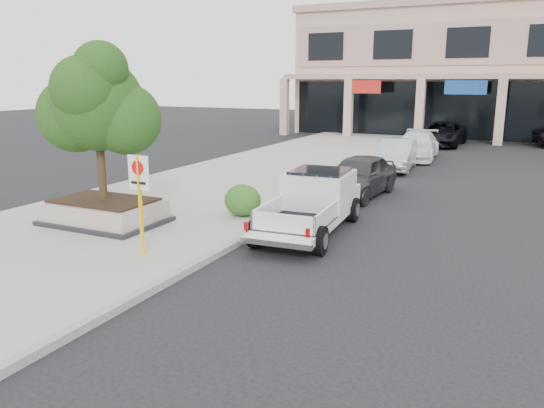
{
  "coord_description": "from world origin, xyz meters",
  "views": [
    {
      "loc": [
        4.78,
        -9.72,
        4.04
      ],
      "look_at": [
        -0.66,
        1.5,
        1.13
      ],
      "focal_mm": 35.0,
      "sensor_mm": 36.0,
      "label": 1
    }
  ],
  "objects_px": {
    "planter_tree": "(105,104)",
    "curb_car_d": "(442,134)",
    "curb_car_a": "(359,176)",
    "curb_car_c": "(417,146)",
    "curb_car_b": "(397,155)",
    "planter": "(105,212)",
    "pickup_truck": "(309,204)",
    "no_parking_sign": "(140,191)"
  },
  "relations": [
    {
      "from": "planter_tree",
      "to": "curb_car_a",
      "type": "height_order",
      "value": "planter_tree"
    },
    {
      "from": "curb_car_a",
      "to": "curb_car_d",
      "type": "relative_size",
      "value": 0.81
    },
    {
      "from": "curb_car_a",
      "to": "curb_car_c",
      "type": "bearing_deg",
      "value": 94.4
    },
    {
      "from": "no_parking_sign",
      "to": "curb_car_d",
      "type": "height_order",
      "value": "no_parking_sign"
    },
    {
      "from": "planter_tree",
      "to": "no_parking_sign",
      "type": "height_order",
      "value": "planter_tree"
    },
    {
      "from": "curb_car_a",
      "to": "curb_car_c",
      "type": "height_order",
      "value": "curb_car_a"
    },
    {
      "from": "planter",
      "to": "curb_car_a",
      "type": "height_order",
      "value": "curb_car_a"
    },
    {
      "from": "pickup_truck",
      "to": "curb_car_b",
      "type": "height_order",
      "value": "pickup_truck"
    },
    {
      "from": "curb_car_c",
      "to": "curb_car_b",
      "type": "bearing_deg",
      "value": -96.68
    },
    {
      "from": "no_parking_sign",
      "to": "curb_car_a",
      "type": "distance_m",
      "value": 9.29
    },
    {
      "from": "no_parking_sign",
      "to": "curb_car_b",
      "type": "relative_size",
      "value": 0.55
    },
    {
      "from": "curb_car_a",
      "to": "pickup_truck",
      "type": "bearing_deg",
      "value": -83.09
    },
    {
      "from": "planter",
      "to": "curb_car_a",
      "type": "bearing_deg",
      "value": 54.48
    },
    {
      "from": "planter",
      "to": "no_parking_sign",
      "type": "relative_size",
      "value": 1.39
    },
    {
      "from": "curb_car_a",
      "to": "curb_car_b",
      "type": "bearing_deg",
      "value": 95.72
    },
    {
      "from": "planter_tree",
      "to": "no_parking_sign",
      "type": "relative_size",
      "value": 1.74
    },
    {
      "from": "no_parking_sign",
      "to": "pickup_truck",
      "type": "height_order",
      "value": "no_parking_sign"
    },
    {
      "from": "planter_tree",
      "to": "curb_car_a",
      "type": "relative_size",
      "value": 0.93
    },
    {
      "from": "planter_tree",
      "to": "curb_car_b",
      "type": "bearing_deg",
      "value": 69.89
    },
    {
      "from": "planter",
      "to": "no_parking_sign",
      "type": "distance_m",
      "value": 3.47
    },
    {
      "from": "curb_car_c",
      "to": "curb_car_d",
      "type": "bearing_deg",
      "value": 83.75
    },
    {
      "from": "pickup_truck",
      "to": "curb_car_d",
      "type": "height_order",
      "value": "pickup_truck"
    },
    {
      "from": "planter",
      "to": "pickup_truck",
      "type": "distance_m",
      "value": 5.7
    },
    {
      "from": "curb_car_d",
      "to": "curb_car_c",
      "type": "bearing_deg",
      "value": -90.39
    },
    {
      "from": "curb_car_b",
      "to": "curb_car_d",
      "type": "relative_size",
      "value": 0.79
    },
    {
      "from": "no_parking_sign",
      "to": "curb_car_b",
      "type": "xyz_separation_m",
      "value": [
        2.26,
        15.27,
        -0.94
      ]
    },
    {
      "from": "pickup_truck",
      "to": "curb_car_a",
      "type": "relative_size",
      "value": 1.18
    },
    {
      "from": "planter",
      "to": "curb_car_b",
      "type": "xyz_separation_m",
      "value": [
        5.02,
        13.51,
        0.22
      ]
    },
    {
      "from": "curb_car_c",
      "to": "planter",
      "type": "bearing_deg",
      "value": -110.78
    },
    {
      "from": "planter_tree",
      "to": "curb_car_d",
      "type": "height_order",
      "value": "planter_tree"
    },
    {
      "from": "curb_car_b",
      "to": "curb_car_d",
      "type": "height_order",
      "value": "curb_car_d"
    },
    {
      "from": "planter_tree",
      "to": "curb_car_c",
      "type": "relative_size",
      "value": 0.81
    },
    {
      "from": "curb_car_c",
      "to": "no_parking_sign",
      "type": "bearing_deg",
      "value": -101.35
    },
    {
      "from": "pickup_truck",
      "to": "curb_car_a",
      "type": "xyz_separation_m",
      "value": [
        -0.19,
        5.14,
        -0.07
      ]
    },
    {
      "from": "pickup_truck",
      "to": "curb_car_d",
      "type": "bearing_deg",
      "value": 85.76
    },
    {
      "from": "no_parking_sign",
      "to": "pickup_truck",
      "type": "distance_m",
      "value": 4.65
    },
    {
      "from": "no_parking_sign",
      "to": "pickup_truck",
      "type": "bearing_deg",
      "value": 56.09
    },
    {
      "from": "curb_car_b",
      "to": "curb_car_c",
      "type": "bearing_deg",
      "value": 82.97
    },
    {
      "from": "planter",
      "to": "curb_car_d",
      "type": "relative_size",
      "value": 0.6
    },
    {
      "from": "curb_car_c",
      "to": "curb_car_a",
      "type": "bearing_deg",
      "value": -94.49
    },
    {
      "from": "no_parking_sign",
      "to": "curb_car_c",
      "type": "height_order",
      "value": "no_parking_sign"
    },
    {
      "from": "curb_car_b",
      "to": "pickup_truck",
      "type": "bearing_deg",
      "value": -92.98
    }
  ]
}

